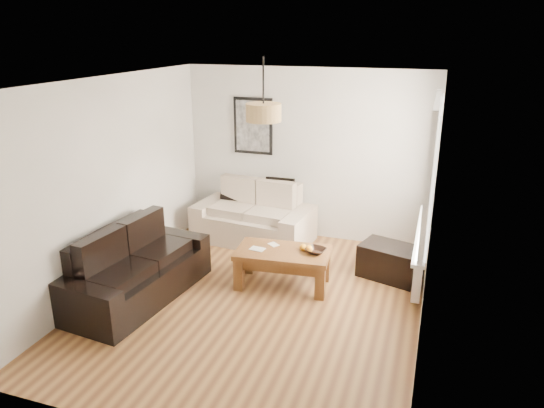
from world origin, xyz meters
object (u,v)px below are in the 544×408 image
(coffee_table, at_px, (283,268))
(loveseat_cream, at_px, (253,213))
(sofa_leather, at_px, (135,265))
(ottoman, at_px, (390,262))

(coffee_table, bearing_deg, loveseat_cream, 124.55)
(loveseat_cream, xyz_separation_m, sofa_leather, (-0.73, -2.11, -0.02))
(sofa_leather, bearing_deg, ottoman, -55.96)
(loveseat_cream, bearing_deg, sofa_leather, -102.99)
(coffee_table, xyz_separation_m, ottoman, (1.28, 0.66, -0.02))
(loveseat_cream, relative_size, sofa_leather, 0.91)
(sofa_leather, bearing_deg, coffee_table, -55.76)
(coffee_table, bearing_deg, ottoman, 27.38)
(sofa_leather, distance_m, ottoman, 3.26)
(ottoman, bearing_deg, sofa_leather, -152.37)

